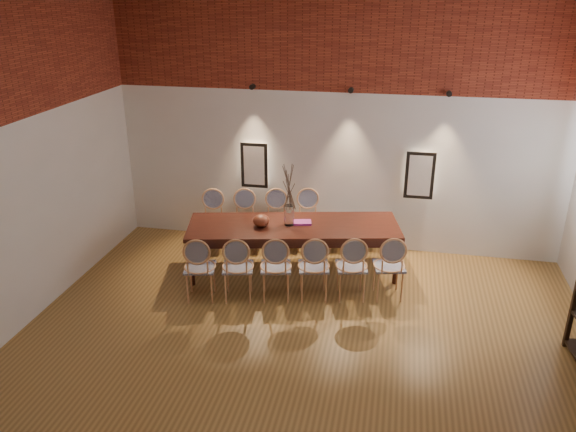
% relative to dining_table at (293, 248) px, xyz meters
% --- Properties ---
extents(floor, '(7.00, 7.00, 0.02)m').
position_rel_dining_table_xyz_m(floor, '(0.47, -2.44, -0.39)').
color(floor, olive).
rests_on(floor, ground).
extents(wall_back, '(7.00, 0.10, 4.00)m').
position_rel_dining_table_xyz_m(wall_back, '(0.47, 1.11, 1.62)').
color(wall_back, silver).
rests_on(wall_back, ground).
extents(brick_band_back, '(7.00, 0.02, 1.50)m').
position_rel_dining_table_xyz_m(brick_band_back, '(0.47, 1.04, 2.88)').
color(brick_band_back, maroon).
rests_on(brick_band_back, ground).
extents(brick_band_front, '(7.00, 0.02, 1.50)m').
position_rel_dining_table_xyz_m(brick_band_front, '(0.47, -5.92, 2.88)').
color(brick_band_front, maroon).
rests_on(brick_band_front, ground).
extents(niche_left, '(0.36, 0.06, 0.66)m').
position_rel_dining_table_xyz_m(niche_left, '(-0.83, 1.01, 0.93)').
color(niche_left, '#FFEAC6').
rests_on(niche_left, wall_back).
extents(niche_right, '(0.36, 0.06, 0.66)m').
position_rel_dining_table_xyz_m(niche_right, '(1.77, 1.01, 0.93)').
color(niche_right, '#FFEAC6').
rests_on(niche_right, wall_back).
extents(spot_fixture_left, '(0.08, 0.10, 0.08)m').
position_rel_dining_table_xyz_m(spot_fixture_left, '(-0.83, 0.98, 2.17)').
color(spot_fixture_left, black).
rests_on(spot_fixture_left, wall_back).
extents(spot_fixture_mid, '(0.08, 0.10, 0.08)m').
position_rel_dining_table_xyz_m(spot_fixture_mid, '(0.67, 0.98, 2.17)').
color(spot_fixture_mid, black).
rests_on(spot_fixture_mid, wall_back).
extents(spot_fixture_right, '(0.08, 0.10, 0.08)m').
position_rel_dining_table_xyz_m(spot_fixture_right, '(2.07, 0.98, 2.17)').
color(spot_fixture_right, black).
rests_on(spot_fixture_right, wall_back).
extents(dining_table, '(3.20, 1.62, 0.75)m').
position_rel_dining_table_xyz_m(dining_table, '(0.00, 0.00, 0.00)').
color(dining_table, '#38150E').
rests_on(dining_table, floor).
extents(chair_near_a, '(0.52, 0.52, 0.94)m').
position_rel_dining_table_xyz_m(chair_near_a, '(-1.08, -1.03, 0.09)').
color(chair_near_a, tan).
rests_on(chair_near_a, floor).
extents(chair_near_b, '(0.52, 0.52, 0.94)m').
position_rel_dining_table_xyz_m(chair_near_b, '(-0.58, -0.92, 0.09)').
color(chair_near_b, tan).
rests_on(chair_near_b, floor).
extents(chair_near_c, '(0.52, 0.52, 0.94)m').
position_rel_dining_table_xyz_m(chair_near_c, '(-0.08, -0.81, 0.09)').
color(chair_near_c, tan).
rests_on(chair_near_c, floor).
extents(chair_near_d, '(0.52, 0.52, 0.94)m').
position_rel_dining_table_xyz_m(chair_near_d, '(0.41, -0.70, 0.09)').
color(chair_near_d, tan).
rests_on(chair_near_d, floor).
extents(chair_near_e, '(0.52, 0.52, 0.94)m').
position_rel_dining_table_xyz_m(chair_near_e, '(0.91, -0.59, 0.09)').
color(chair_near_e, tan).
rests_on(chair_near_e, floor).
extents(chair_near_f, '(0.52, 0.52, 0.94)m').
position_rel_dining_table_xyz_m(chair_near_f, '(1.41, -0.48, 0.09)').
color(chair_near_f, tan).
rests_on(chair_near_f, floor).
extents(chair_far_a, '(0.52, 0.52, 0.94)m').
position_rel_dining_table_xyz_m(chair_far_a, '(-1.41, 0.48, 0.09)').
color(chair_far_a, tan).
rests_on(chair_far_a, floor).
extents(chair_far_b, '(0.52, 0.52, 0.94)m').
position_rel_dining_table_xyz_m(chair_far_b, '(-0.91, 0.59, 0.09)').
color(chair_far_b, tan).
rests_on(chair_far_b, floor).
extents(chair_far_c, '(0.52, 0.52, 0.94)m').
position_rel_dining_table_xyz_m(chair_far_c, '(-0.41, 0.70, 0.09)').
color(chair_far_c, tan).
rests_on(chair_far_c, floor).
extents(chair_far_d, '(0.52, 0.52, 0.94)m').
position_rel_dining_table_xyz_m(chair_far_d, '(0.08, 0.81, 0.09)').
color(chair_far_d, tan).
rests_on(chair_far_d, floor).
extents(chair_far_e, '(0.52, 0.52, 0.94)m').
position_rel_dining_table_xyz_m(chair_far_e, '(0.58, 0.92, 0.09)').
color(chair_far_e, tan).
rests_on(chair_far_e, floor).
extents(chair_far_f, '(0.52, 0.52, 0.94)m').
position_rel_dining_table_xyz_m(chair_far_f, '(1.08, 1.03, 0.09)').
color(chair_far_f, tan).
rests_on(chair_far_f, floor).
extents(vase, '(0.14, 0.14, 0.30)m').
position_rel_dining_table_xyz_m(vase, '(-0.06, -0.01, 0.53)').
color(vase, silver).
rests_on(vase, dining_table).
extents(dried_branches, '(0.50, 0.50, 0.70)m').
position_rel_dining_table_xyz_m(dried_branches, '(-0.06, -0.01, 0.98)').
color(dried_branches, '#4D3B2D').
rests_on(dried_branches, vase).
extents(bowl, '(0.24, 0.24, 0.18)m').
position_rel_dining_table_xyz_m(bowl, '(-0.44, -0.15, 0.46)').
color(bowl, maroon).
rests_on(bowl, dining_table).
extents(book, '(0.29, 0.23, 0.03)m').
position_rel_dining_table_xyz_m(book, '(0.12, 0.07, 0.39)').
color(book, '#9B2D87').
rests_on(book, dining_table).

